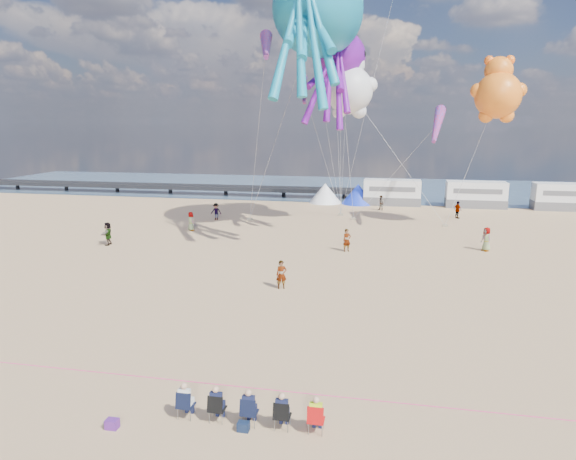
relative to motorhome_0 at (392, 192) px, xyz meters
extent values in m
plane|color=tan|center=(-6.00, -40.00, -1.50)|extent=(120.00, 120.00, 0.00)
plane|color=#3D5974|center=(-6.00, 15.00, -1.48)|extent=(120.00, 120.00, 0.00)
cube|color=black|center=(-34.00, 4.00, -0.50)|extent=(60.00, 3.00, 0.50)
cube|color=silver|center=(0.00, 0.00, 0.00)|extent=(6.60, 2.50, 3.00)
cube|color=silver|center=(9.50, 0.00, 0.00)|extent=(6.60, 2.50, 3.00)
cube|color=silver|center=(19.00, 0.00, 0.00)|extent=(6.60, 2.50, 3.00)
cone|color=white|center=(-8.00, 0.00, -0.30)|extent=(4.00, 4.00, 2.40)
cone|color=#1933CC|center=(-4.00, 0.00, -0.30)|extent=(4.00, 4.00, 2.40)
cube|color=#57217D|center=(-8.86, -48.35, -1.34)|extent=(0.40, 0.30, 0.32)
cube|color=#111E38|center=(-4.64, -47.65, -1.35)|extent=(0.38, 0.28, 0.30)
cylinder|color=#F2338C|center=(-6.00, -45.00, -1.48)|extent=(34.00, 0.03, 0.03)
imported|color=tan|center=(-6.42, -33.32, -0.64)|extent=(0.72, 0.58, 1.71)
imported|color=#7F6659|center=(7.13, -21.37, -0.58)|extent=(0.73, 0.80, 1.85)
imported|color=#7F6659|center=(-1.17, -4.18, -0.67)|extent=(0.97, 0.90, 1.66)
imported|color=#7F6659|center=(-17.42, -13.24, -0.65)|extent=(0.86, 0.69, 1.70)
imported|color=#7F6659|center=(6.64, -7.69, -0.61)|extent=(1.19, 1.32, 1.78)
imported|color=#7F6659|center=(-22.41, -25.23, -0.57)|extent=(0.61, 1.15, 1.86)
imported|color=#7F6659|center=(-3.36, -23.62, -0.62)|extent=(1.66, 1.28, 1.76)
imported|color=#7F6659|center=(-17.95, -18.67, -0.64)|extent=(0.73, 0.73, 1.72)
cube|color=gray|center=(-13.99, -12.93, -1.39)|extent=(0.50, 0.35, 0.22)
cube|color=gray|center=(-3.76, -10.34, -1.39)|extent=(0.50, 0.35, 0.22)
cube|color=gray|center=(4.99, -12.40, -1.39)|extent=(0.50, 0.35, 0.22)
cube|color=gray|center=(-3.75, -10.61, -1.39)|extent=(0.50, 0.35, 0.22)
cube|color=gray|center=(-5.27, -8.41, -1.39)|extent=(0.50, 0.35, 0.22)
camera|label=1|loc=(-0.36, -61.89, 8.25)|focal=32.00mm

